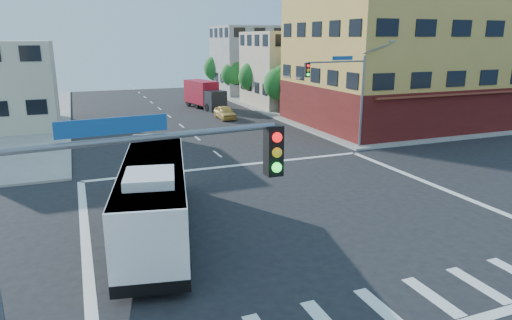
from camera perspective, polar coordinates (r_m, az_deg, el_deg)
name	(u,v)px	position (r m, az deg, el deg)	size (l,w,h in m)	color
ground	(297,216)	(22.09, 5.09, -6.96)	(120.00, 120.00, 0.00)	black
sidewalk_ne	(406,97)	(69.76, 18.20, 7.53)	(50.00, 50.00, 0.15)	gray
corner_building_ne	(398,63)	(47.05, 17.32, 11.47)	(18.10, 15.44, 14.00)	gold
building_east_near	(298,69)	(58.60, 5.22, 11.28)	(12.06, 10.06, 9.00)	tan
building_east_far	(256,60)	(71.34, 0.06, 12.39)	(12.06, 10.06, 10.00)	#9C9C97
signal_mast_ne	(344,84)	(34.39, 11.00, 9.29)	(7.91, 1.13, 8.07)	slate
signal_mast_sw	(105,236)	(8.29, -18.38, -8.95)	(7.91, 1.01, 8.07)	slate
street_tree_a	(281,82)	(51.03, 3.11, 9.74)	(3.60, 3.60, 5.53)	#3D2216
street_tree_b	(254,75)	(58.36, -0.21, 10.58)	(3.80, 3.80, 5.79)	#3D2216
street_tree_c	(234,73)	(65.87, -2.80, 10.81)	(3.40, 3.40, 5.29)	#3D2216
street_tree_d	(217,67)	(73.45, -4.86, 11.54)	(4.00, 4.00, 6.03)	#3D2216
transit_bus	(155,194)	(20.26, -12.53, -4.13)	(4.82, 12.16, 3.52)	black
box_truck	(205,95)	(55.85, -6.44, 8.05)	(3.65, 7.50, 3.25)	black
parked_car	(225,112)	(48.33, -3.90, 5.96)	(1.60, 3.97, 1.35)	#DBB250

